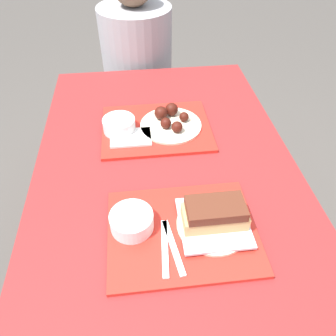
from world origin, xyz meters
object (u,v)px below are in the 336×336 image
brisket_sandwich_plate (214,217)px  bowl_coleslaw_far (119,124)px  bowl_coleslaw_near (132,220)px  person_seated_across (137,53)px  tray_near (182,231)px  tray_far (156,128)px  wings_plate_far (170,120)px

brisket_sandwich_plate → bowl_coleslaw_far: bearing=118.4°
bowl_coleslaw_far → bowl_coleslaw_near: bearing=-86.1°
bowl_coleslaw_far → person_seated_across: size_ratio=0.16×
tray_near → bowl_coleslaw_near: bearing=168.7°
tray_near → bowl_coleslaw_far: (-0.16, 0.47, 0.03)m
brisket_sandwich_plate → bowl_coleslaw_far: size_ratio=1.71×
tray_far → wings_plate_far: (0.05, 0.01, 0.02)m
tray_far → bowl_coleslaw_far: size_ratio=3.43×
tray_near → tray_far: 0.47m
person_seated_across → bowl_coleslaw_far: bearing=-97.5°
bowl_coleslaw_far → wings_plate_far: wings_plate_far is taller
tray_near → bowl_coleslaw_far: size_ratio=3.43×
tray_near → wings_plate_far: bearing=87.0°
tray_far → brisket_sandwich_plate: brisket_sandwich_plate is taller
brisket_sandwich_plate → person_seated_across: size_ratio=0.27×
bowl_coleslaw_far → person_seated_across: 0.72m
bowl_coleslaw_near → wings_plate_far: 0.48m
tray_far → bowl_coleslaw_near: bowl_coleslaw_near is taller
tray_far → wings_plate_far: size_ratio=1.76×
tray_near → bowl_coleslaw_near: 0.14m
tray_far → bowl_coleslaw_near: 0.46m
tray_far → brisket_sandwich_plate: size_ratio=2.01×
bowl_coleslaw_far → wings_plate_far: bearing=4.7°
bowl_coleslaw_near → person_seated_across: size_ratio=0.16×
tray_near → brisket_sandwich_plate: 0.09m
tray_far → person_seated_across: bearing=93.4°
bowl_coleslaw_far → brisket_sandwich_plate: bearing=-61.6°
tray_far → person_seated_across: (-0.04, 0.70, -0.02)m
tray_far → wings_plate_far: wings_plate_far is taller
bowl_coleslaw_near → wings_plate_far: size_ratio=0.51×
tray_near → brisket_sandwich_plate: size_ratio=2.01×
bowl_coleslaw_near → person_seated_across: bearing=86.9°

